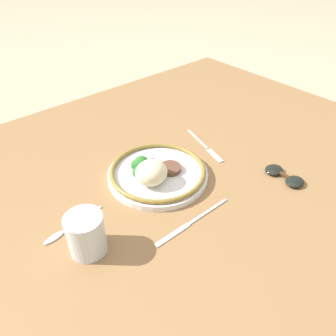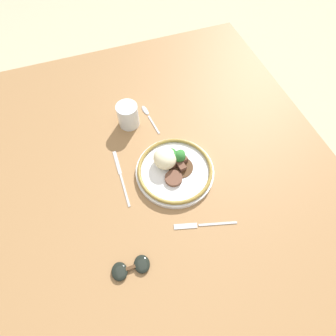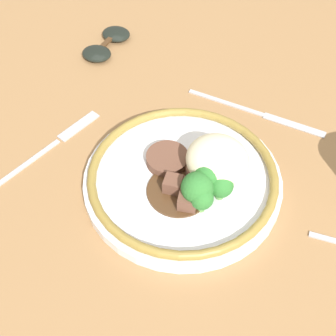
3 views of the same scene
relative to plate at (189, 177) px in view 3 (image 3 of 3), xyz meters
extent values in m
plane|color=tan|center=(-0.04, 0.02, -0.07)|extent=(8.00, 8.00, 0.00)
cube|color=olive|center=(-0.04, 0.02, -0.05)|extent=(1.50, 1.16, 0.05)
cylinder|color=white|center=(-0.01, 0.00, -0.01)|extent=(0.26, 0.26, 0.02)
torus|color=olive|center=(-0.01, 0.00, 0.00)|extent=(0.25, 0.25, 0.01)
ellipsoid|color=beige|center=(0.03, 0.02, 0.03)|extent=(0.08, 0.08, 0.06)
cylinder|color=brown|center=(-0.04, 0.01, 0.00)|extent=(0.06, 0.06, 0.01)
cylinder|color=#472D19|center=(0.00, -0.02, 0.00)|extent=(0.08, 0.08, 0.00)
cube|color=brown|center=(0.02, -0.04, 0.01)|extent=(0.03, 0.03, 0.02)
cube|color=brown|center=(0.01, 0.00, 0.01)|extent=(0.03, 0.03, 0.02)
cube|color=brown|center=(-0.01, -0.02, 0.01)|extent=(0.03, 0.03, 0.02)
cube|color=brown|center=(0.00, -0.02, 0.00)|extent=(0.03, 0.03, 0.02)
cylinder|color=#5B8E47|center=(0.02, -0.03, 0.00)|extent=(0.01, 0.01, 0.01)
sphere|color=#2D702D|center=(0.02, -0.03, 0.02)|extent=(0.04, 0.04, 0.04)
cylinder|color=#5B8E47|center=(0.03, 0.00, 0.00)|extent=(0.01, 0.01, 0.02)
sphere|color=#2D702D|center=(0.03, 0.00, 0.02)|extent=(0.04, 0.04, 0.04)
cylinder|color=#5B8E47|center=(0.02, -0.02, 0.00)|extent=(0.01, 0.01, 0.01)
sphere|color=#2D702D|center=(0.02, -0.02, 0.02)|extent=(0.04, 0.04, 0.04)
cylinder|color=#5B8E47|center=(0.03, -0.04, 0.00)|extent=(0.01, 0.01, 0.01)
sphere|color=#2D702D|center=(0.03, -0.04, 0.02)|extent=(0.03, 0.03, 0.03)
cylinder|color=#5B8E47|center=(0.05, -0.01, 0.00)|extent=(0.01, 0.01, 0.01)
sphere|color=#2D702D|center=(0.05, -0.01, 0.02)|extent=(0.03, 0.03, 0.03)
cube|color=#ADADB2|center=(-0.22, -0.06, -0.02)|extent=(0.04, 0.12, 0.00)
cube|color=#ADADB2|center=(-0.19, 0.03, -0.02)|extent=(0.03, 0.07, 0.00)
cube|color=#ADADB2|center=(-0.01, 0.17, -0.02)|extent=(0.13, 0.01, 0.00)
cube|color=#ADADB2|center=(0.09, 0.17, -0.02)|extent=(0.09, 0.01, 0.00)
ellipsoid|color=black|center=(-0.26, 0.19, -0.01)|extent=(0.05, 0.05, 0.02)
ellipsoid|color=black|center=(-0.25, 0.25, -0.01)|extent=(0.05, 0.05, 0.02)
cube|color=#472D19|center=(-0.25, 0.22, -0.01)|extent=(0.01, 0.03, 0.00)
camera|label=1|loc=(0.41, 0.52, 0.52)|focal=35.00mm
camera|label=2|loc=(-0.40, 0.16, 0.75)|focal=28.00mm
camera|label=3|loc=(0.14, -0.35, 0.47)|focal=50.00mm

